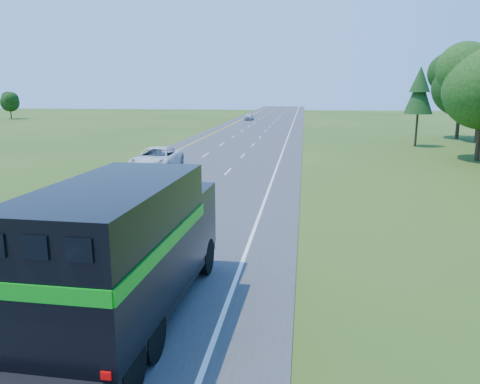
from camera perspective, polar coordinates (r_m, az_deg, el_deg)
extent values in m
cube|color=#38383A|center=(48.48, -1.35, 4.95)|extent=(15.00, 260.00, 0.04)
cube|color=yellow|center=(49.64, -7.66, 5.05)|extent=(0.15, 260.00, 0.01)
cube|color=white|center=(47.92, 5.18, 4.85)|extent=(0.15, 260.00, 0.01)
cylinder|color=black|center=(17.10, -12.14, -7.20)|extent=(0.43, 1.26, 1.24)
cylinder|color=black|center=(16.41, -4.32, -7.81)|extent=(0.43, 1.26, 1.24)
cylinder|color=black|center=(12.64, -21.45, -15.13)|extent=(0.43, 1.26, 1.24)
cylinder|color=black|center=(11.68, -10.92, -16.84)|extent=(0.43, 1.26, 1.24)
cylinder|color=black|center=(11.65, -25.00, -17.93)|extent=(0.43, 1.26, 1.24)
cylinder|color=black|center=(10.60, -13.61, -20.26)|extent=(0.43, 1.26, 1.24)
cube|color=black|center=(13.52, -13.08, -12.05)|extent=(2.98, 9.13, 0.32)
cube|color=black|center=(16.20, -8.59, -3.09)|extent=(2.83, 2.12, 2.15)
cube|color=black|center=(17.03, -7.58, -0.34)|extent=(2.49, 0.14, 0.68)
cube|color=black|center=(12.23, -14.88, -6.19)|extent=(3.02, 6.64, 3.11)
cube|color=#089F12|center=(9.47, -23.25, -11.37)|extent=(2.83, 0.13, 0.34)
cube|color=#089F12|center=(12.83, -20.81, -4.98)|extent=(0.24, 6.56, 0.34)
cube|color=#089F12|center=(11.67, -8.44, -5.98)|extent=(0.24, 6.56, 0.34)
cube|color=black|center=(9.16, -23.73, -6.25)|extent=(0.51, 0.06, 0.45)
cube|color=black|center=(8.74, -19.02, -6.75)|extent=(0.51, 0.06, 0.45)
cube|color=#B20505|center=(9.65, -16.04, -20.73)|extent=(0.20, 0.05, 0.16)
imported|color=silver|center=(37.56, -10.12, 4.00)|extent=(3.04, 6.53, 1.81)
imported|color=#B4B5BC|center=(98.30, 1.11, 9.18)|extent=(1.72, 4.18, 1.42)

